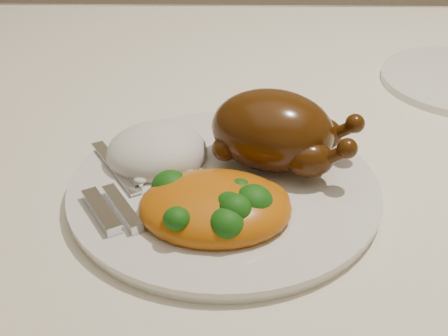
{
  "coord_description": "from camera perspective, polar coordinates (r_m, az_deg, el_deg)",
  "views": [
    {
      "loc": [
        -0.11,
        -0.62,
        1.13
      ],
      "look_at": [
        -0.12,
        -0.1,
        0.8
      ],
      "focal_mm": 50.0,
      "sensor_mm": 36.0,
      "label": 1
    }
  ],
  "objects": [
    {
      "name": "mac_and_cheese",
      "position": [
        0.58,
        -0.33,
        -3.45
      ],
      "size": [
        0.14,
        0.11,
        0.05
      ],
      "rotation": [
        0.0,
        0.0,
        -0.01
      ],
      "color": "#B7500B",
      "rests_on": "dinner_plate"
    },
    {
      "name": "tablecloth",
      "position": [
        0.74,
        9.17,
        -0.05
      ],
      "size": [
        1.73,
        1.03,
        0.18
      ],
      "color": "beige",
      "rests_on": "dining_table"
    },
    {
      "name": "dining_table",
      "position": [
        0.79,
        8.71,
        -4.55
      ],
      "size": [
        1.6,
        0.9,
        0.76
      ],
      "color": "brown",
      "rests_on": "floor"
    },
    {
      "name": "dinner_plate",
      "position": [
        0.63,
        0.0,
        -2.03
      ],
      "size": [
        0.4,
        0.4,
        0.01
      ],
      "primitive_type": "cylinder",
      "rotation": [
        0.0,
        0.0,
        0.38
      ],
      "color": "silver",
      "rests_on": "tablecloth"
    },
    {
      "name": "cutlery",
      "position": [
        0.61,
        -9.89,
        -2.43
      ],
      "size": [
        0.08,
        0.17,
        0.01
      ],
      "rotation": [
        0.0,
        0.0,
        0.54
      ],
      "color": "silver",
      "rests_on": "dinner_plate"
    },
    {
      "name": "roast_chicken",
      "position": [
        0.65,
        4.77,
        3.4
      ],
      "size": [
        0.17,
        0.13,
        0.08
      ],
      "rotation": [
        0.0,
        0.0,
        -0.3
      ],
      "color": "#462507",
      "rests_on": "dinner_plate"
    },
    {
      "name": "rice_mound",
      "position": [
        0.67,
        -6.15,
        1.44
      ],
      "size": [
        0.13,
        0.12,
        0.06
      ],
      "rotation": [
        0.0,
        0.0,
        0.27
      ],
      "color": "white",
      "rests_on": "dinner_plate"
    }
  ]
}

